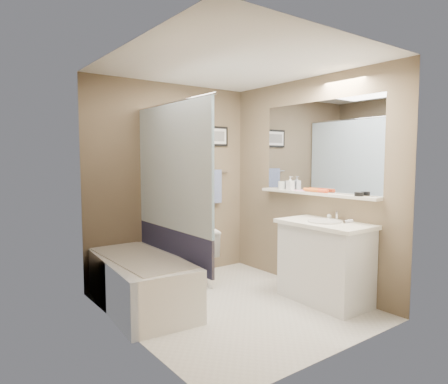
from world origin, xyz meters
TOP-DOWN VIEW (x-y plane):
  - ground at (0.00, 0.00)m, footprint 2.50×2.50m
  - ceiling at (0.00, 0.00)m, footprint 2.20×2.50m
  - wall_back at (0.00, 1.23)m, footprint 2.20×0.04m
  - wall_front at (0.00, -1.23)m, footprint 2.20×0.04m
  - wall_left at (-1.08, 0.00)m, footprint 0.04×2.50m
  - wall_right at (1.08, 0.00)m, footprint 0.04×2.50m
  - tile_surround at (-1.09, 0.50)m, footprint 0.02×1.55m
  - curtain_rod at (-0.40, 0.50)m, footprint 0.02×1.55m
  - curtain_upper at (-0.40, 0.50)m, footprint 0.03×1.45m
  - curtain_lower at (-0.40, 0.50)m, footprint 0.03×1.45m
  - mirror at (1.09, -0.15)m, footprint 0.02×1.60m
  - shelf at (1.04, -0.15)m, footprint 0.12×1.60m
  - towel_bar at (0.55, 1.22)m, footprint 0.60×0.02m
  - towel at (0.55, 1.20)m, footprint 0.34×0.05m
  - art_frame at (0.55, 1.23)m, footprint 0.62×0.02m
  - art_mat at (0.55, 1.22)m, footprint 0.56×0.00m
  - art_image at (0.55, 1.22)m, footprint 0.50×0.00m
  - door at (0.55, -1.24)m, footprint 0.80×0.02m
  - door_handle at (0.22, -1.19)m, footprint 0.10×0.02m
  - bathtub at (-0.75, 0.56)m, footprint 0.83×1.56m
  - tub_rim at (-0.75, 0.56)m, footprint 0.56×1.36m
  - toilet at (0.12, 0.85)m, footprint 0.58×0.76m
  - vanity at (0.85, -0.46)m, footprint 0.52×0.91m
  - countertop at (0.84, -0.46)m, footprint 0.54×0.96m
  - sink_basin at (0.83, -0.46)m, footprint 0.34×0.34m
  - faucet_spout at (1.03, -0.46)m, footprint 0.02×0.02m
  - faucet_knob at (1.03, -0.36)m, footprint 0.05×0.05m
  - candle_bowl_near at (1.04, -0.72)m, footprint 0.09×0.09m
  - hair_brush_front at (1.04, -0.22)m, footprint 0.04×0.22m
  - hair_brush_back at (1.04, -0.10)m, footprint 0.06×0.22m
  - pink_comb at (1.04, 0.07)m, footprint 0.03×0.16m
  - glass_jar at (1.04, 0.37)m, footprint 0.08×0.08m
  - soap_bottle at (1.04, 0.22)m, footprint 0.07×0.08m

SIDE VIEW (x-z plane):
  - ground at x=0.00m, z-range 0.00..0.00m
  - bathtub at x=-0.75m, z-range 0.00..0.50m
  - toilet at x=0.12m, z-range 0.00..0.69m
  - vanity at x=0.85m, z-range 0.00..0.80m
  - tub_rim at x=-0.75m, z-range 0.49..0.51m
  - curtain_lower at x=-0.40m, z-range 0.40..0.76m
  - countertop at x=0.84m, z-range 0.80..0.84m
  - sink_basin at x=0.83m, z-range 0.84..0.86m
  - faucet_knob at x=1.03m, z-range 0.84..0.90m
  - faucet_spout at x=1.03m, z-range 0.84..0.94m
  - tile_surround at x=-1.09m, z-range 0.00..2.00m
  - door at x=0.55m, z-range 0.00..2.00m
  - door_handle at x=0.22m, z-range 0.99..1.01m
  - shelf at x=1.04m, z-range 1.09..1.11m
  - pink_comb at x=1.04m, z-range 1.11..1.12m
  - towel at x=0.55m, z-range 0.90..1.34m
  - candle_bowl_near at x=1.04m, z-range 1.11..1.16m
  - hair_brush_front at x=1.04m, z-range 1.12..1.16m
  - hair_brush_back at x=1.04m, z-range 1.12..1.16m
  - glass_jar at x=1.04m, z-range 1.11..1.22m
  - soap_bottle at x=1.04m, z-range 1.11..1.28m
  - wall_back at x=0.00m, z-range 0.00..2.40m
  - wall_front at x=0.00m, z-range 0.00..2.40m
  - wall_left at x=-1.08m, z-range 0.00..2.40m
  - wall_right at x=1.08m, z-range 0.00..2.40m
  - towel_bar at x=0.55m, z-range 1.29..1.31m
  - curtain_upper at x=-0.40m, z-range 0.76..2.04m
  - mirror at x=1.09m, z-range 1.12..2.12m
  - art_frame at x=0.55m, z-range 1.65..1.91m
  - art_mat at x=0.55m, z-range 1.68..1.88m
  - art_image at x=0.55m, z-range 1.72..1.84m
  - curtain_rod at x=-0.40m, z-range 2.04..2.06m
  - ceiling at x=0.00m, z-range 2.36..2.40m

